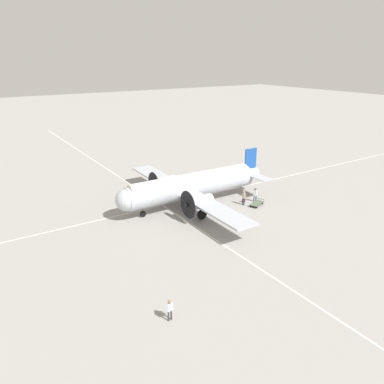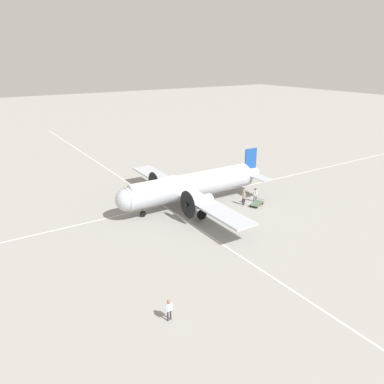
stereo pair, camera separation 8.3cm
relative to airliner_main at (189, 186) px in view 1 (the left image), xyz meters
The scene contains 9 objects.
ground_plane 2.60m from the airliner_main, ahead, with size 300.00×300.00×0.00m, color gray.
apron_line_eastwest 3.24m from the airliner_main, 77.53° to the left, with size 120.00×0.16×0.01m.
apron_line_northsouth 3.64m from the airliner_main, behind, with size 0.16×120.00×0.01m.
airliner_main is the anchor object (origin of this frame).
crew_foreground 20.96m from the airliner_main, 126.18° to the right, with size 0.56×0.26×1.65m.
passenger_boarding 8.48m from the airliner_main, 23.00° to the right, with size 0.46×0.42×1.72m.
ramp_agent 6.82m from the airliner_main, 29.77° to the right, with size 0.29×0.62×1.82m.
suitcase_near_door 7.29m from the airliner_main, 22.82° to the right, with size 0.46×0.12×0.52m.
baggage_cart 8.57m from the airliner_main, 32.00° to the right, with size 2.31×1.68×0.56m.
Camera 1 is at (-23.04, -35.47, 17.14)m, focal length 35.00 mm.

